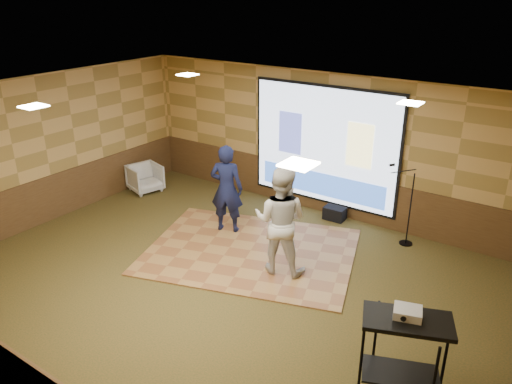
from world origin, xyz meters
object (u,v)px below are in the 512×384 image
Objects in this scene: player_right at (280,221)px; duffel_bag at (335,213)px; projector_screen at (324,147)px; dance_floor at (251,251)px; mic_stand at (406,220)px; projector at (408,312)px; banquet_chair at (145,178)px; player_left at (227,189)px; av_table at (405,340)px.

player_right is 4.29× the size of duffel_bag.
projector_screen reaches higher than dance_floor.
projector is at bearing -90.72° from mic_stand.
player_right is 2.66m from mic_stand.
player_right is 2.55m from duffel_bag.
banquet_chair is (-4.00, -1.33, -1.15)m from projector_screen.
projector_screen is at bearing 149.84° from mic_stand.
duffel_bag reaches higher than dance_floor.
player_right reaches higher than projector.
dance_floor is 2.98m from mic_stand.
dance_floor is 1.27m from player_right.
projector_screen is 2.26m from player_left.
dance_floor is 5.22× the size of banquet_chair.
duffel_bag is at bearing 108.66° from projector.
player_left reaches higher than projector.
dance_floor is 1.99× the size of player_right.
dance_floor is at bearing -107.07° from duffel_bag.
player_right reaches higher than dance_floor.
banquet_chair is (-2.90, 0.55, -0.59)m from player_left.
av_table is at bearing -27.28° from dance_floor.
dance_floor is 1.33m from player_left.
av_table is at bearing -51.77° from projector_screen.
mic_stand is 1.61m from duffel_bag.
mic_stand reaches higher than banquet_chair.
duffel_bag is (-2.78, 3.88, -0.98)m from projector.
av_table is at bearing 135.16° from player_right.
mic_stand is (1.99, -0.39, -0.98)m from projector_screen.
player_right reaches higher than banquet_chair.
projector_screen is 0.89× the size of dance_floor.
player_right is at bearing -18.59° from dance_floor.
projector is 0.72× the size of duffel_bag.
player_right is 1.76× the size of av_table.
player_right is 3.08m from av_table.
banquet_chair is at bearing -32.53° from player_left.
banquet_chair is (-4.57, 1.26, -0.64)m from player_right.
projector reaches higher than dance_floor.
projector is (2.64, -1.48, 0.15)m from player_right.
projector_screen is at bearing 84.49° from dance_floor.
av_table is 0.69× the size of mic_stand.
mic_stand reaches higher than av_table.
player_left is at bearing -84.11° from banquet_chair.
player_right is at bearing -141.85° from mic_stand.
banquet_chair is at bearing 159.02° from av_table.
banquet_chair is 4.58m from duffel_bag.
projector reaches higher than av_table.
mic_stand is at bearing 91.46° from projector.
player_left is 4.04× the size of duffel_bag.
projector reaches higher than banquet_chair.
projector_screen is at bearing -54.83° from banquet_chair.
mic_stand is (-1.22, 3.68, -0.62)m from projector.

